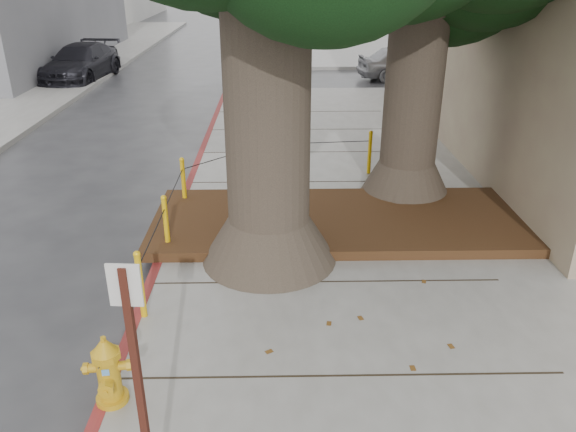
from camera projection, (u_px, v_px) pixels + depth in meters
The scene contains 10 objects.
ground at pixel (294, 387), 6.24m from camera, with size 140.00×140.00×0.00m, color #28282B.
sidewalk_far at pixel (379, 39), 33.63m from camera, with size 16.00×20.00×0.15m, color slate.
curb_red at pixel (157, 270), 8.45m from camera, with size 0.14×26.00×0.16m, color maroon.
planter_bed at pixel (339, 221), 9.72m from camera, with size 6.40×2.60×0.16m, color black.
bollard_ring at pixel (238, 188), 9.94m from camera, with size 3.79×5.39×0.95m.
fire_hydrant at pixel (108, 371), 5.68m from camera, with size 0.42×0.39×0.80m.
signpost at pixel (139, 385), 4.13m from camera, with size 0.23×0.06×2.34m.
car_silver at pixel (408, 62), 22.32m from camera, with size 1.58×3.93×1.34m, color #9D9DA1.
car_red at pixel (479, 61), 22.57m from camera, with size 1.43×4.10×1.35m, color maroon.
car_dark at pixel (81, 62), 22.19m from camera, with size 1.93×4.74×1.38m, color black.
Camera 1 is at (-0.16, -4.90, 4.32)m, focal length 35.00 mm.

